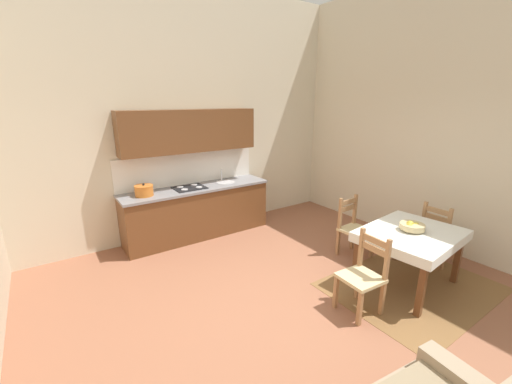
# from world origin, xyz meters

# --- Properties ---
(ground_plane) EXTENTS (6.38, 6.05, 0.10)m
(ground_plane) POSITION_xyz_m (0.00, 0.00, -0.05)
(ground_plane) COLOR #935B42
(wall_back) EXTENTS (6.38, 0.12, 4.21)m
(wall_back) POSITION_xyz_m (0.00, 2.79, 2.10)
(wall_back) COLOR beige
(wall_back) RESTS_ON ground_plane
(wall_right) EXTENTS (0.12, 6.05, 4.21)m
(wall_right) POSITION_xyz_m (2.95, 0.00, 2.10)
(wall_right) COLOR beige
(wall_right) RESTS_ON ground_plane
(area_rug) EXTENTS (2.10, 1.60, 0.01)m
(area_rug) POSITION_xyz_m (1.45, -0.69, 0.00)
(area_rug) COLOR brown
(area_rug) RESTS_ON ground_plane
(kitchen_cabinetry) EXTENTS (2.58, 0.63, 2.20)m
(kitchen_cabinetry) POSITION_xyz_m (-0.15, 2.45, 0.86)
(kitchen_cabinetry) COLOR brown
(kitchen_cabinetry) RESTS_ON ground_plane
(dining_table) EXTENTS (1.36, 1.12, 0.75)m
(dining_table) POSITION_xyz_m (1.45, -0.59, 0.62)
(dining_table) COLOR brown
(dining_table) RESTS_ON ground_plane
(dining_chair_tv_side) EXTENTS (0.45, 0.45, 0.93)m
(dining_chair_tv_side) POSITION_xyz_m (0.51, -0.61, 0.44)
(dining_chair_tv_side) COLOR #D1BC89
(dining_chair_tv_side) RESTS_ON ground_plane
(dining_chair_window_side) EXTENTS (0.44, 0.44, 0.93)m
(dining_chair_window_side) POSITION_xyz_m (2.37, -0.51, 0.44)
(dining_chair_window_side) COLOR #D1BC89
(dining_chair_window_side) RESTS_ON ground_plane
(dining_chair_kitchen_side) EXTENTS (0.44, 0.44, 0.93)m
(dining_chair_kitchen_side) POSITION_xyz_m (1.53, 0.35, 0.44)
(dining_chair_kitchen_side) COLOR #D1BC89
(dining_chair_kitchen_side) RESTS_ON ground_plane
(fruit_bowl) EXTENTS (0.30, 0.30, 0.12)m
(fruit_bowl) POSITION_xyz_m (1.46, -0.58, 0.81)
(fruit_bowl) COLOR tan
(fruit_bowl) RESTS_ON dining_table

